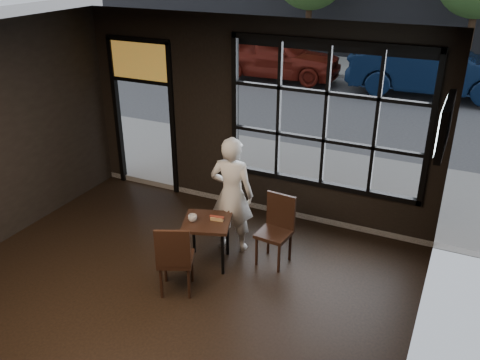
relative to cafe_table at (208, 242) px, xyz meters
The scene contains 15 objects.
floor 1.75m from the cafe_table, 94.34° to the right, with size 6.00×7.00×0.02m, color black.
ceiling 3.34m from the cafe_table, 94.34° to the right, with size 6.00×7.00×0.02m, color black.
wall_right 3.57m from the cafe_table, 30.72° to the right, with size 0.04×7.00×3.20m, color black.
window_frame 2.55m from the cafe_table, 59.18° to the left, with size 3.06×0.12×2.28m, color black.
stained_transom 3.49m from the cafe_table, 141.18° to the left, with size 1.20×0.06×0.70m, color orange.
street_asphalt 22.30m from the cafe_table, 90.33° to the left, with size 60.00×41.00×0.04m, color #545456.
cafe_table is the anchor object (origin of this frame).
chair_near 0.74m from the cafe_table, 95.28° to the right, with size 0.44×0.44×1.01m, color black.
chair_window 0.94m from the cafe_table, 26.05° to the left, with size 0.44×0.44×1.00m, color black.
man 0.76m from the cafe_table, 76.35° to the left, with size 0.64×0.42×1.75m, color silver.
hotdog 0.40m from the cafe_table, 30.67° to the left, with size 0.20×0.08×0.06m, color tan, non-canonical shape.
cup 0.44m from the cafe_table, 150.16° to the right, with size 0.12×0.12×0.10m, color silver.
tv 3.48m from the cafe_table, ahead, with size 0.11×0.97×0.56m, color black.
navy_car 10.56m from the cafe_table, 80.02° to the left, with size 1.69×4.85×1.60m, color black.
maroon_car 10.86m from the cafe_table, 106.77° to the left, with size 1.73×4.31×1.47m, color #5D150D.
Camera 1 is at (3.15, -3.61, 4.13)m, focal length 38.00 mm.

